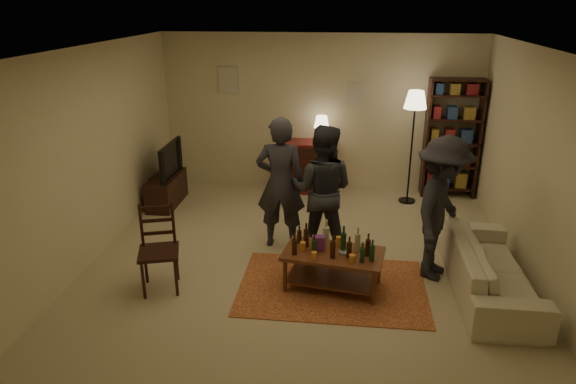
% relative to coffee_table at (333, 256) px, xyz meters
% --- Properties ---
extents(floor, '(6.00, 6.00, 0.00)m').
position_rel_coffee_table_xyz_m(floor, '(-0.39, 0.53, -0.42)').
color(floor, '#C6B793').
rests_on(floor, ground).
extents(room_shell, '(6.00, 6.00, 6.00)m').
position_rel_coffee_table_xyz_m(room_shell, '(-1.03, 3.51, 1.40)').
color(room_shell, beige).
rests_on(room_shell, ground).
extents(rug, '(2.20, 1.50, 0.01)m').
position_rel_coffee_table_xyz_m(rug, '(0.00, -0.00, -0.41)').
color(rug, maroon).
rests_on(rug, ground).
extents(coffee_table, '(1.23, 0.80, 0.81)m').
position_rel_coffee_table_xyz_m(coffee_table, '(0.00, 0.00, 0.00)').
color(coffee_table, '#612B1B').
rests_on(coffee_table, ground).
extents(dining_chair, '(0.56, 0.56, 1.04)m').
position_rel_coffee_table_xyz_m(dining_chair, '(-2.03, -0.20, 0.14)').
color(dining_chair, black).
rests_on(dining_chair, ground).
extents(tv_stand, '(0.40, 1.00, 1.06)m').
position_rel_coffee_table_xyz_m(tv_stand, '(-2.83, 2.33, -0.03)').
color(tv_stand, black).
rests_on(tv_stand, ground).
extents(dresser, '(1.00, 0.50, 1.36)m').
position_rel_coffee_table_xyz_m(dresser, '(-0.58, 3.25, 0.06)').
color(dresser, maroon).
rests_on(dresser, ground).
extents(bookshelf, '(0.90, 0.34, 2.02)m').
position_rel_coffee_table_xyz_m(bookshelf, '(1.86, 3.31, 0.62)').
color(bookshelf, black).
rests_on(bookshelf, ground).
extents(floor_lamp, '(0.36, 0.36, 1.87)m').
position_rel_coffee_table_xyz_m(floor_lamp, '(1.16, 2.91, 1.18)').
color(floor_lamp, black).
rests_on(floor_lamp, ground).
extents(sofa, '(0.81, 2.08, 0.61)m').
position_rel_coffee_table_xyz_m(sofa, '(1.81, 0.13, -0.11)').
color(sofa, beige).
rests_on(sofa, ground).
extents(person_left, '(0.67, 0.45, 1.82)m').
position_rel_coffee_table_xyz_m(person_left, '(-0.75, 1.06, 0.49)').
color(person_left, '#2A2932').
rests_on(person_left, ground).
extents(person_right, '(0.94, 0.78, 1.75)m').
position_rel_coffee_table_xyz_m(person_right, '(-0.19, 0.96, 0.46)').
color(person_right, '#26282E').
rests_on(person_right, ground).
extents(person_by_sofa, '(1.05, 1.31, 1.77)m').
position_rel_coffee_table_xyz_m(person_by_sofa, '(1.25, 0.45, 0.47)').
color(person_by_sofa, '#232229').
rests_on(person_by_sofa, ground).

